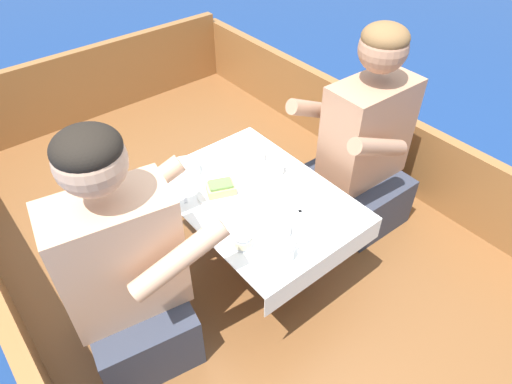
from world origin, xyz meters
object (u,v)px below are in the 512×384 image
Objects in this scene: person_port at (126,274)px; sandwich at (221,188)px; person_starboard at (363,150)px; coffee_cup_starboard at (286,251)px; coffee_cup_port at (277,168)px; tin_can at (243,241)px.

person_port reaches higher than sandwich.
person_starboard reaches higher than sandwich.
coffee_cup_starboard is (-0.73, -0.27, 0.05)m from person_starboard.
person_starboard reaches higher than coffee_cup_starboard.
sandwich is at bearing 23.90° from person_port.
coffee_cup_port reaches higher than tin_can.
tin_can is at bearing 120.61° from coffee_cup_starboard.
person_port and person_starboard have the same top height.
coffee_cup_port is at bearing -9.35° from sandwich.
tin_can is at bearing -110.67° from sandwich.
coffee_cup_starboard is at bearing -22.62° from person_port.
tin_can is (-0.81, -0.13, 0.04)m from person_starboard.
coffee_cup_port is at bearing 32.84° from tin_can.
person_port reaches higher than coffee_cup_port.
sandwich is at bearing 69.33° from tin_can.
person_starboard is at bearing 8.53° from person_port.
coffee_cup_port is (0.76, 0.08, 0.04)m from person_port.
coffee_cup_starboard reaches higher than coffee_cup_port.
tin_can is (-0.08, 0.14, -0.01)m from coffee_cup_starboard.
person_starboard reaches higher than coffee_cup_port.
coffee_cup_starboard is (-0.29, -0.38, 0.00)m from coffee_cup_port.
person_port is 0.42m from tin_can.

